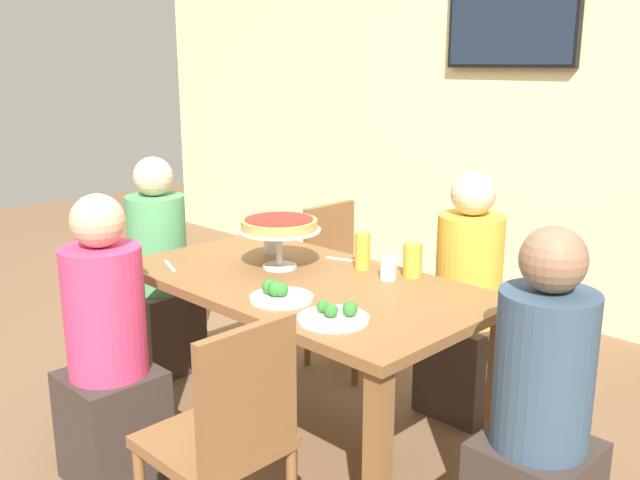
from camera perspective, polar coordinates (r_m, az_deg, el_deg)
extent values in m
plane|color=brown|center=(3.18, -1.32, -16.04)|extent=(12.00, 12.00, 0.00)
cube|color=beige|center=(4.56, 19.28, 10.91)|extent=(8.00, 0.12, 2.80)
cube|color=brown|center=(2.89, -1.40, -3.62)|extent=(1.56, 0.86, 0.04)
cube|color=brown|center=(3.36, -14.69, -8.21)|extent=(0.07, 0.07, 0.70)
cube|color=brown|center=(2.35, 4.72, -18.12)|extent=(0.07, 0.07, 0.70)
cube|color=brown|center=(3.75, -4.99, -5.36)|extent=(0.07, 0.07, 0.70)
cube|color=brown|center=(2.89, 14.39, -12.04)|extent=(0.07, 0.07, 0.70)
cube|color=black|center=(4.64, 15.41, 16.67)|extent=(0.88, 0.05, 0.52)
cube|color=#192333|center=(4.61, 15.24, 16.70)|extent=(0.84, 0.01, 0.48)
cube|color=#382D28|center=(3.40, 11.68, -10.03)|extent=(0.34, 0.34, 0.45)
cylinder|color=gold|center=(3.23, 12.10, -2.34)|extent=(0.30, 0.30, 0.50)
sphere|color=beige|center=(3.15, 12.43, 3.77)|extent=(0.20, 0.20, 0.20)
cube|color=#382D28|center=(2.95, -16.50, -14.31)|extent=(0.34, 0.34, 0.45)
cylinder|color=#D63866|center=(2.76, -17.20, -5.60)|extent=(0.30, 0.30, 0.50)
sphere|color=tan|center=(2.66, -17.75, 1.51)|extent=(0.20, 0.20, 0.20)
cylinder|color=#33475B|center=(2.26, 17.84, -10.09)|extent=(0.30, 0.30, 0.50)
sphere|color=#846047|center=(2.15, 18.55, -1.54)|extent=(0.20, 0.20, 0.20)
cube|color=#382D28|center=(3.85, -12.78, -7.11)|extent=(0.34, 0.34, 0.45)
cylinder|color=#4C935B|center=(3.71, -13.18, -0.26)|extent=(0.30, 0.30, 0.50)
sphere|color=beige|center=(3.64, -13.50, 5.08)|extent=(0.20, 0.20, 0.20)
cube|color=brown|center=(3.73, 2.74, -4.11)|extent=(0.40, 0.40, 0.04)
cube|color=brown|center=(3.79, 0.76, -0.20)|extent=(0.04, 0.36, 0.42)
cylinder|color=brown|center=(3.83, 6.43, -7.28)|extent=(0.04, 0.04, 0.41)
cylinder|color=brown|center=(3.58, 2.90, -8.78)|extent=(0.04, 0.04, 0.41)
cylinder|color=brown|center=(4.04, 2.53, -6.03)|extent=(0.04, 0.04, 0.41)
cylinder|color=brown|center=(3.81, -1.05, -7.33)|extent=(0.04, 0.04, 0.41)
cube|color=brown|center=(2.35, -8.67, -15.99)|extent=(0.40, 0.40, 0.04)
cube|color=brown|center=(2.11, -5.91, -12.45)|extent=(0.04, 0.36, 0.42)
cylinder|color=brown|center=(2.67, -7.69, -17.49)|extent=(0.04, 0.04, 0.41)
cylinder|color=silver|center=(3.05, -3.31, -2.17)|extent=(0.15, 0.15, 0.01)
cylinder|color=silver|center=(3.02, -3.33, -0.66)|extent=(0.03, 0.03, 0.15)
cylinder|color=silver|center=(3.00, -3.36, 0.83)|extent=(0.36, 0.36, 0.01)
cylinder|color=tan|center=(3.00, -3.36, 1.29)|extent=(0.33, 0.33, 0.04)
cylinder|color=maroon|center=(2.99, -3.37, 1.71)|extent=(0.29, 0.29, 0.00)
cylinder|color=white|center=(2.64, -3.18, -4.75)|extent=(0.24, 0.24, 0.01)
sphere|color=#2D7028|center=(2.63, -3.66, -4.00)|extent=(0.06, 0.06, 0.06)
sphere|color=#2D7028|center=(2.66, -4.15, -3.82)|extent=(0.06, 0.06, 0.06)
sphere|color=#2D7028|center=(2.63, -3.21, -4.06)|extent=(0.06, 0.06, 0.06)
cylinder|color=white|center=(2.43, 1.09, -6.45)|extent=(0.25, 0.25, 0.01)
sphere|color=#2D7028|center=(2.44, 0.81, -5.72)|extent=(0.04, 0.04, 0.04)
sphere|color=#2D7028|center=(2.42, 0.90, -5.78)|extent=(0.05, 0.05, 0.05)
sphere|color=#2D7028|center=(2.46, 0.22, -5.45)|extent=(0.05, 0.05, 0.05)
sphere|color=#2D7028|center=(2.43, 2.47, -5.66)|extent=(0.05, 0.05, 0.05)
cylinder|color=gold|center=(2.92, 7.58, -1.64)|extent=(0.08, 0.08, 0.14)
cylinder|color=gold|center=(3.01, 3.49, -0.89)|extent=(0.07, 0.07, 0.16)
cylinder|color=white|center=(2.88, 5.60, -2.28)|extent=(0.07, 0.07, 0.10)
cylinder|color=white|center=(3.27, -4.06, -0.13)|extent=(0.07, 0.07, 0.11)
cube|color=silver|center=(3.13, -12.20, -2.08)|extent=(0.17, 0.08, 0.00)
cube|color=silver|center=(3.16, 2.01, -1.61)|extent=(0.18, 0.07, 0.00)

